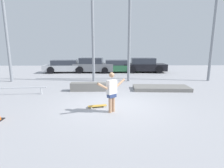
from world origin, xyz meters
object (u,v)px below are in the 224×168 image
grind_box (91,87)px  parked_car_green (118,66)px  grind_rail (16,89)px  parked_car_grey (93,65)px  skateboarder (112,91)px  manual_pad (161,88)px  parked_car_silver (66,66)px  parked_car_black (144,65)px  skateboard (97,106)px

grind_box → parked_car_green: 8.27m
grind_rail → parked_car_grey: 9.29m
skateboarder → manual_pad: size_ratio=0.47×
skateboarder → parked_car_grey: 11.47m
parked_car_silver → parked_car_green: size_ratio=1.07×
grind_box → parked_car_silver: 8.55m
parked_car_grey → parked_car_green: 2.59m
manual_pad → parked_car_grey: (-4.65, 7.73, 0.60)m
manual_pad → parked_car_black: (0.56, 7.82, 0.60)m
grind_rail → parked_car_green: 10.56m
parked_car_silver → manual_pad: bearing=-50.1°
skateboarder → parked_car_green: 11.49m
parked_car_black → manual_pad: bearing=-91.2°
skateboarder → parked_car_green: size_ratio=0.36×
grind_rail → parked_car_silver: size_ratio=0.68×
manual_pad → parked_car_silver: bearing=133.4°
skateboard → parked_car_green: bearing=68.4°
grind_rail → parked_car_grey: parked_car_grey is taller
skateboarder → parked_car_black: 11.96m
skateboarder → grind_box: (-1.10, 3.43, -0.60)m
skateboard → parked_car_grey: bearing=82.0°
parked_car_green → parked_car_silver: bearing=179.4°
grind_box → manual_pad: size_ratio=0.72×
manual_pad → parked_car_silver: parked_car_silver is taller
skateboard → parked_car_black: size_ratio=0.18×
manual_pad → parked_car_grey: bearing=121.0°
parked_car_black → grind_rail: bearing=-130.8°
parked_car_green → skateboard: bearing=-99.5°
manual_pad → grind_rail: grind_rail is taller
parked_car_silver → parked_car_grey: 2.65m
skateboard → parked_car_grey: (-1.13, 10.79, 0.64)m
parked_car_grey → parked_car_black: (5.21, 0.09, -0.00)m
grind_box → manual_pad: 4.06m
parked_car_silver → parked_car_green: bearing=-2.2°
manual_pad → parked_car_green: bearing=104.7°
manual_pad → parked_car_grey: size_ratio=0.76×
skateboarder → skateboard: skateboarder is taller
skateboard → grind_box: 2.94m
grind_rail → parked_car_grey: (3.21, 8.71, 0.38)m
skateboard → parked_car_green: size_ratio=0.18×
skateboard → parked_car_silver: 11.44m
parked_car_green → parked_car_black: (2.62, -0.02, 0.09)m
skateboard → manual_pad: bearing=27.0°
skateboard → parked_car_green: parked_car_green is taller
skateboarder → parked_car_grey: (-1.70, 11.34, -0.13)m
manual_pad → parked_car_black: bearing=85.9°
parked_car_black → skateboard: bearing=-107.6°
grind_box → grind_rail: 3.89m
grind_box → parked_car_silver: parked_car_silver is taller
skateboarder → skateboard: (-0.57, 0.55, -0.77)m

